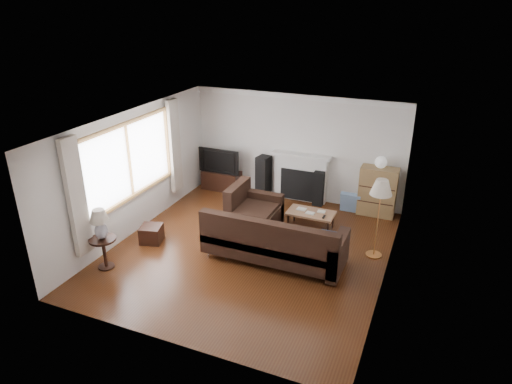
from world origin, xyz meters
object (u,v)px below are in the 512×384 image
at_px(bookshelf, 378,192).
at_px(floor_lamp, 378,219).
at_px(tv_stand, 222,180).
at_px(coffee_table, 311,220).
at_px(sectional_sofa, 274,238).
at_px(side_table, 104,253).

height_order(bookshelf, floor_lamp, floor_lamp).
bearing_deg(tv_stand, bookshelf, 0.45).
xyz_separation_m(coffee_table, floor_lamp, (1.41, -0.59, 0.58)).
bearing_deg(sectional_sofa, floor_lamp, 26.88).
xyz_separation_m(bookshelf, floor_lamp, (0.26, -1.80, 0.22)).
bearing_deg(coffee_table, bookshelf, 47.04).
height_order(coffee_table, floor_lamp, floor_lamp).
distance_m(tv_stand, sectional_sofa, 3.56).
xyz_separation_m(sectional_sofa, coffee_table, (0.27, 1.44, -0.26)).
bearing_deg(side_table, bookshelf, 44.72).
distance_m(bookshelf, coffee_table, 1.71).
bearing_deg(coffee_table, floor_lamp, -22.27).
bearing_deg(bookshelf, floor_lamp, -81.66).
distance_m(tv_stand, side_table, 4.05).
relative_size(tv_stand, side_table, 1.62).
relative_size(sectional_sofa, side_table, 4.73).
xyz_separation_m(bookshelf, coffee_table, (-1.15, -1.21, -0.36)).
relative_size(bookshelf, floor_lamp, 0.72).
distance_m(tv_stand, floor_lamp, 4.48).
height_order(tv_stand, coffee_table, tv_stand).
bearing_deg(coffee_table, sectional_sofa, -99.95).
height_order(bookshelf, sectional_sofa, bookshelf).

